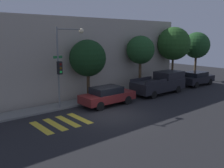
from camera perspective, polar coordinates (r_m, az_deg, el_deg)
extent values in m
plane|color=black|center=(16.93, -0.16, -7.12)|extent=(60.00, 60.00, 0.00)
cube|color=slate|center=(20.03, -7.52, -4.13)|extent=(26.00, 1.62, 0.14)
cube|color=#A89E8E|center=(23.10, -13.37, 6.02)|extent=(26.00, 6.00, 6.77)
cube|color=gold|center=(15.27, -15.90, -9.59)|extent=(0.45, 2.60, 0.00)
cube|color=gold|center=(15.62, -12.92, -8.98)|extent=(0.45, 2.60, 0.00)
cube|color=gold|center=(16.00, -10.10, -8.38)|extent=(0.45, 2.60, 0.00)
cube|color=gold|center=(16.43, -7.42, -7.78)|extent=(0.45, 2.60, 0.00)
cylinder|color=slate|center=(18.02, -12.17, 3.32)|extent=(0.12, 0.12, 5.87)
cube|color=black|center=(17.82, -11.87, 3.62)|extent=(0.30, 0.30, 0.90)
cylinder|color=#4C0C0C|center=(17.65, -11.66, 4.44)|extent=(0.18, 0.02, 0.18)
cylinder|color=#593D0A|center=(17.68, -11.63, 3.57)|extent=(0.18, 0.02, 0.18)
cylinder|color=#26E54C|center=(17.72, -11.59, 2.71)|extent=(0.18, 0.02, 0.18)
cube|color=#19662D|center=(17.93, -12.28, 6.03)|extent=(0.70, 0.02, 0.18)
cylinder|color=slate|center=(18.36, -9.71, 12.26)|extent=(2.00, 0.08, 0.08)
sphere|color=#F9E5B2|center=(18.88, -7.02, 11.99)|extent=(0.36, 0.36, 0.36)
cube|color=maroon|center=(19.15, -1.01, -2.97)|extent=(4.35, 1.76, 0.62)
cube|color=black|center=(18.96, -1.27, -1.39)|extent=(2.26, 1.55, 0.50)
cylinder|color=black|center=(20.65, 0.54, -2.82)|extent=(0.67, 0.22, 0.67)
cylinder|color=black|center=(19.51, 3.55, -3.66)|extent=(0.67, 0.22, 0.67)
cylinder|color=black|center=(19.07, -5.67, -4.04)|extent=(0.67, 0.22, 0.67)
cylinder|color=black|center=(17.83, -2.79, -5.07)|extent=(0.67, 0.22, 0.67)
cube|color=black|center=(23.26, 10.55, -0.28)|extent=(5.50, 2.02, 0.92)
cube|color=black|center=(24.29, 12.90, 2.03)|extent=(2.47, 1.86, 0.69)
cube|color=black|center=(22.71, 6.67, 1.11)|extent=(2.75, 0.08, 0.28)
cube|color=black|center=(21.55, 10.09, 0.48)|extent=(2.75, 0.08, 0.28)
cylinder|color=black|center=(25.21, 11.39, -0.51)|extent=(0.67, 0.22, 0.67)
cylinder|color=black|center=(24.13, 14.78, -1.17)|extent=(0.67, 0.22, 0.67)
cylinder|color=black|center=(22.70, 5.98, -1.62)|extent=(0.67, 0.22, 0.67)
cylinder|color=black|center=(21.50, 9.49, -2.42)|extent=(0.67, 0.22, 0.67)
cube|color=black|center=(28.38, 18.75, 1.07)|extent=(4.38, 1.83, 0.67)
cube|color=black|center=(28.20, 18.70, 2.18)|extent=(2.28, 1.61, 0.46)
cylinder|color=black|center=(30.00, 18.74, 0.94)|extent=(0.67, 0.22, 0.67)
cylinder|color=black|center=(29.20, 21.48, 0.49)|extent=(0.67, 0.22, 0.67)
cylinder|color=black|center=(27.75, 15.79, 0.33)|extent=(0.67, 0.22, 0.67)
cylinder|color=black|center=(26.87, 18.68, -0.17)|extent=(0.67, 0.22, 0.67)
cylinder|color=#42301E|center=(20.38, -5.44, -0.56)|extent=(0.26, 0.26, 2.41)
sphere|color=#143316|center=(20.05, -5.56, 5.91)|extent=(2.94, 2.94, 2.94)
cylinder|color=#4C3823|center=(24.19, 6.40, 1.90)|extent=(0.27, 0.27, 2.95)
sphere|color=#1E4721|center=(23.93, 6.53, 7.76)|extent=(2.68, 2.68, 2.68)
cylinder|color=#4C3823|center=(28.03, 13.62, 3.07)|extent=(0.22, 0.22, 3.11)
sphere|color=#234C1E|center=(27.80, 13.89, 8.95)|extent=(3.53, 3.53, 3.53)
cylinder|color=brown|center=(31.73, 18.47, 3.60)|extent=(0.26, 0.26, 3.00)
sphere|color=#1E4721|center=(31.52, 18.76, 8.39)|extent=(3.08, 3.08, 3.08)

